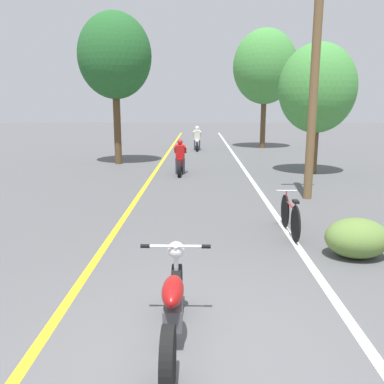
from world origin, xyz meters
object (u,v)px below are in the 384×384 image
at_px(motorcycle_rider_lead, 180,161).
at_px(roadside_tree_right_far, 265,67).
at_px(utility_pole, 314,85).
at_px(motorcycle_rider_far, 197,141).
at_px(bicycle_parked, 290,216).
at_px(roadside_tree_left, 115,56).
at_px(roadside_tree_right_near, 317,89).
at_px(motorcycle_foreground, 173,307).

bearing_deg(motorcycle_rider_lead, roadside_tree_right_far, 65.00).
bearing_deg(roadside_tree_right_far, utility_pole, -93.40).
relative_size(motorcycle_rider_lead, motorcycle_rider_far, 1.00).
xyz_separation_m(roadside_tree_right_far, bicycle_parked, (-2.08, -17.62, -4.53)).
bearing_deg(motorcycle_rider_far, utility_pole, -75.78).
relative_size(utility_pole, roadside_tree_left, 0.93).
xyz_separation_m(utility_pole, bicycle_parked, (-1.23, -3.33, -2.77)).
xyz_separation_m(roadside_tree_right_near, roadside_tree_right_far, (-0.48, 9.87, 1.67)).
bearing_deg(motorcycle_rider_lead, motorcycle_rider_far, 86.01).
distance_m(roadside_tree_left, motorcycle_foreground, 15.36).
xyz_separation_m(utility_pole, motorcycle_rider_lead, (-3.86, 4.20, -2.65)).
xyz_separation_m(roadside_tree_left, bicycle_parked, (5.59, -10.32, -4.33)).
relative_size(roadside_tree_right_near, motorcycle_foreground, 2.33).
height_order(roadside_tree_right_far, bicycle_parked, roadside_tree_right_far).
bearing_deg(roadside_tree_left, motorcycle_rider_far, 58.68).
xyz_separation_m(roadside_tree_left, motorcycle_foreground, (3.44, -14.35, -4.27)).
xyz_separation_m(roadside_tree_right_far, motorcycle_rider_lead, (-4.71, -10.09, -4.40)).
height_order(roadside_tree_right_near, roadside_tree_left, roadside_tree_left).
relative_size(motorcycle_rider_far, bicycle_parked, 1.18).
distance_m(roadside_tree_left, bicycle_parked, 12.51).
bearing_deg(roadside_tree_left, utility_pole, -45.69).
bearing_deg(utility_pole, roadside_tree_right_far, 86.60).
bearing_deg(utility_pole, motorcycle_rider_lead, 132.59).
height_order(roadside_tree_right_far, motorcycle_rider_far, roadside_tree_right_far).
bearing_deg(utility_pole, motorcycle_rider_far, 104.22).
height_order(motorcycle_foreground, motorcycle_rider_lead, motorcycle_rider_lead).
bearing_deg(motorcycle_rider_lead, bicycle_parked, -70.74).
height_order(roadside_tree_left, motorcycle_rider_far, roadside_tree_left).
relative_size(roadside_tree_right_far, motorcycle_foreground, 3.38).
height_order(roadside_tree_right_near, motorcycle_foreground, roadside_tree_right_near).
distance_m(utility_pole, roadside_tree_left, 9.89).
relative_size(roadside_tree_right_far, motorcycle_rider_far, 3.53).
relative_size(roadside_tree_right_far, bicycle_parked, 4.17).
relative_size(roadside_tree_right_near, motorcycle_rider_lead, 2.42).
relative_size(utility_pole, motorcycle_foreground, 2.90).
bearing_deg(roadside_tree_right_far, motorcycle_rider_far, -160.67).
bearing_deg(bicycle_parked, roadside_tree_right_near, 71.71).
height_order(roadside_tree_right_near, roadside_tree_right_far, roadside_tree_right_far).
distance_m(utility_pole, roadside_tree_right_near, 4.62).
xyz_separation_m(utility_pole, motorcycle_foreground, (-3.39, -7.36, -2.71)).
distance_m(roadside_tree_right_near, motorcycle_foreground, 12.99).
bearing_deg(motorcycle_foreground, roadside_tree_left, 103.47).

